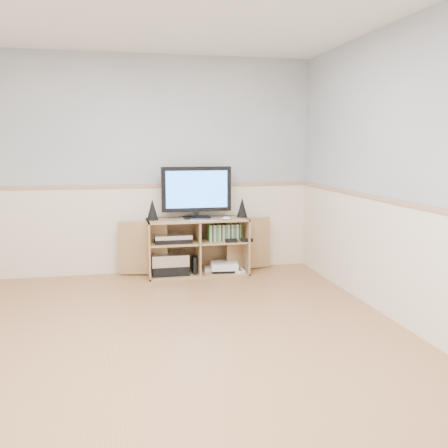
{
  "coord_description": "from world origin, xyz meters",
  "views": [
    {
      "loc": [
        -0.31,
        -3.59,
        1.49
      ],
      "look_at": [
        0.74,
        1.2,
        0.71
      ],
      "focal_mm": 40.0,
      "sensor_mm": 36.0,
      "label": 1
    }
  ],
  "objects": [
    {
      "name": "av_components",
      "position": [
        0.29,
        2.0,
        0.22
      ],
      "size": [
        0.51,
        0.31,
        0.47
      ],
      "color": "black",
      "rests_on": "media_cabinet"
    },
    {
      "name": "speaker_right",
      "position": [
        1.13,
        2.02,
        0.76
      ],
      "size": [
        0.12,
        0.12,
        0.23
      ],
      "primitive_type": "cone",
      "color": "black",
      "rests_on": "media_cabinet"
    },
    {
      "name": "room",
      "position": [
        -0.06,
        0.12,
        1.22
      ],
      "size": [
        4.04,
        4.54,
        2.54
      ],
      "color": "tan",
      "rests_on": "ground"
    },
    {
      "name": "game_cases",
      "position": [
        0.91,
        1.98,
        0.48
      ],
      "size": [
        0.38,
        0.13,
        0.19
      ],
      "primitive_type": "cube",
      "color": "#3F8C3F",
      "rests_on": "media_cabinet"
    },
    {
      "name": "keyboard",
      "position": [
        0.65,
        1.86,
        0.66
      ],
      "size": [
        0.33,
        0.18,
        0.01
      ],
      "primitive_type": "cube",
      "rotation": [
        0.0,
        0.0,
        -0.21
      ],
      "color": "silver",
      "rests_on": "media_cabinet"
    },
    {
      "name": "mouse",
      "position": [
        0.91,
        1.86,
        0.67
      ],
      "size": [
        0.11,
        0.09,
        0.04
      ],
      "primitive_type": "ellipsoid",
      "rotation": [
        0.0,
        0.0,
        -0.32
      ],
      "color": "white",
      "rests_on": "media_cabinet"
    },
    {
      "name": "game_consoles",
      "position": [
        0.9,
        1.99,
        0.07
      ],
      "size": [
        0.46,
        0.3,
        0.11
      ],
      "color": "white",
      "rests_on": "media_cabinet"
    },
    {
      "name": "media_cabinet",
      "position": [
        0.6,
        2.06,
        0.33
      ],
      "size": [
        1.8,
        0.43,
        0.65
      ],
      "color": "tan",
      "rests_on": "floor"
    },
    {
      "name": "wall_outlet",
      "position": [
        1.0,
        2.23,
        0.6
      ],
      "size": [
        0.12,
        0.03,
        0.12
      ],
      "primitive_type": "cube",
      "color": "white",
      "rests_on": "wall_back"
    },
    {
      "name": "monitor",
      "position": [
        0.6,
        2.05,
        0.97
      ],
      "size": [
        0.8,
        0.18,
        0.59
      ],
      "color": "black",
      "rests_on": "media_cabinet"
    },
    {
      "name": "speaker_left",
      "position": [
        0.09,
        2.02,
        0.77
      ],
      "size": [
        0.13,
        0.13,
        0.24
      ],
      "primitive_type": "cone",
      "color": "black",
      "rests_on": "media_cabinet"
    }
  ]
}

